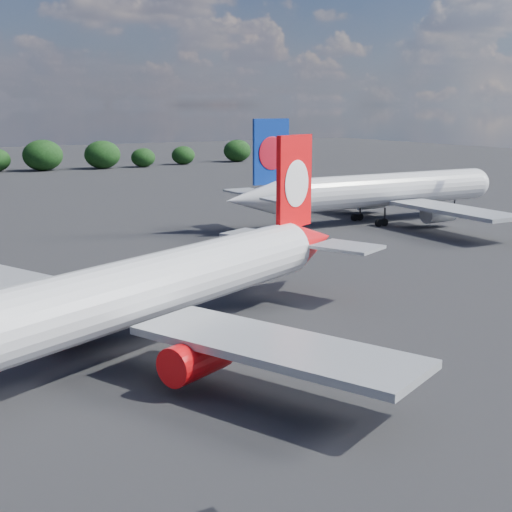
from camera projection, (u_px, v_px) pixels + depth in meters
qantas_airliner at (167, 284)px, 56.24m from camera, size 46.51×44.81×15.90m
china_southern_airliner at (374, 191)px, 114.30m from camera, size 51.32×48.71×16.79m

